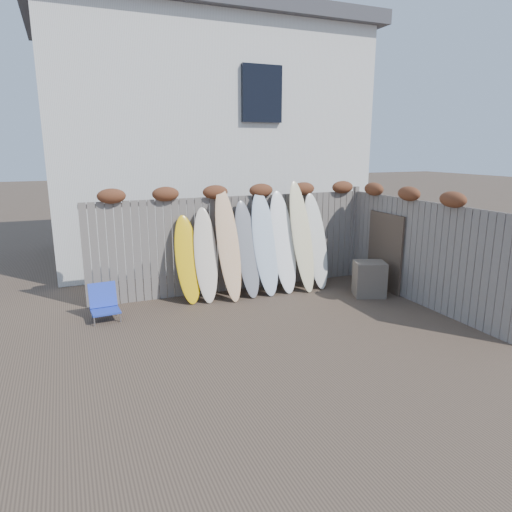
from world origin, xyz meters
name	(u,v)px	position (x,y,z in m)	size (l,w,h in m)	color
ground	(284,329)	(0.00, 0.00, 0.00)	(80.00, 80.00, 0.00)	#493A2D
back_fence	(237,235)	(0.06, 2.39, 1.18)	(6.05, 0.28, 2.24)	slate
right_fence	(419,245)	(2.99, 0.25, 1.14)	(0.28, 4.40, 2.24)	slate
house	(200,139)	(0.50, 6.50, 3.20)	(8.50, 5.50, 6.33)	silver
beach_chair	(104,303)	(-2.72, 1.67, 0.29)	(0.50, 0.54, 0.63)	#233BB0
wooden_crate	(369,279)	(2.41, 0.94, 0.35)	(0.61, 0.51, 0.71)	brown
lattice_panel	(385,252)	(2.95, 1.19, 0.82)	(0.05, 1.09, 1.64)	brown
surfboard_0	(188,259)	(-1.09, 2.04, 0.85)	(0.48, 0.07, 1.76)	yellow
surfboard_1	(206,255)	(-0.74, 1.99, 0.91)	(0.45, 0.07, 1.90)	beige
surfboard_2	(228,244)	(-0.29, 1.93, 1.11)	(0.45, 0.07, 2.31)	#F9C095
surfboard_3	(247,249)	(0.12, 1.96, 0.97)	(0.46, 0.07, 2.01)	slate
surfboard_4	(265,243)	(0.52, 1.97, 1.05)	(0.52, 0.07, 2.19)	silver
surfboard_5	(283,242)	(0.94, 1.98, 1.05)	(0.52, 0.07, 2.18)	white
surfboard_6	(302,236)	(1.35, 1.91, 1.15)	(0.45, 0.07, 2.39)	beige
surfboard_7	(316,241)	(1.73, 1.97, 1.01)	(0.49, 0.07, 2.10)	silver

